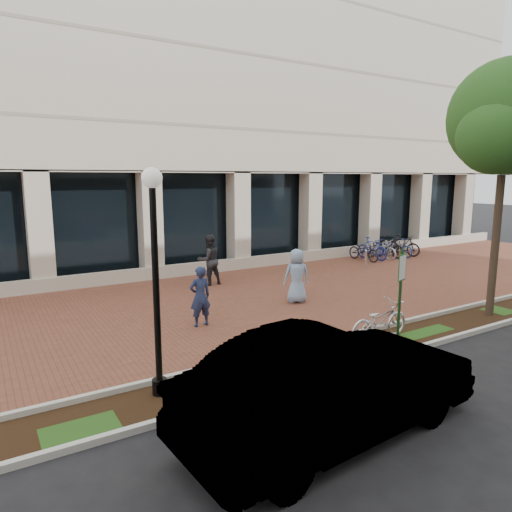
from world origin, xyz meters
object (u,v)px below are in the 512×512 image
lamppost (155,271)px  street_tree (506,125)px  pedestrian_right (297,276)px  bike_rack_cluster (384,248)px  parking_sign (401,285)px  pedestrian_left (200,296)px  bollard (366,259)px  pedestrian_mid (209,260)px  sedan_near_curb (333,383)px  locked_bicycle (379,321)px

lamppost → street_tree: 10.43m
pedestrian_right → bike_rack_cluster: size_ratio=0.48×
parking_sign → pedestrian_left: bearing=115.5°
parking_sign → bollard: size_ratio=2.77×
pedestrian_left → pedestrian_mid: 4.83m
lamppost → street_tree: size_ratio=0.58×
bollard → pedestrian_left: bearing=-160.2°
lamppost → bollard: size_ratio=4.88×
bollard → pedestrian_right: bearing=-154.1°
sedan_near_curb → parking_sign: bearing=-66.2°
parking_sign → street_tree: size_ratio=0.33×
locked_bicycle → bike_rack_cluster: bearing=-48.4°
street_tree → pedestrian_left: (-7.67, 3.46, -4.56)m
parking_sign → pedestrian_right: size_ratio=1.35×
street_tree → bike_rack_cluster: 10.72m
parking_sign → locked_bicycle: 1.19m
bollard → street_tree: bearing=-105.1°
pedestrian_right → bollard: size_ratio=2.06×
locked_bicycle → sedan_near_curb: size_ratio=0.36×
pedestrian_mid → sedan_near_curb: 10.49m
parking_sign → pedestrian_mid: (-1.02, 8.11, -0.55)m
pedestrian_mid → bike_rack_cluster: pedestrian_mid is taller
pedestrian_right → sedan_near_curb: bearing=75.5°
bike_rack_cluster → bollard: bearing=-159.4°
street_tree → pedestrian_left: size_ratio=4.33×
lamppost → street_tree: (9.97, -0.24, 3.04)m
pedestrian_right → sedan_near_curb: 7.63m
parking_sign → bike_rack_cluster: size_ratio=0.65×
street_tree → sedan_near_curb: bearing=-163.4°
locked_bicycle → pedestrian_left: pedestrian_left is taller
parking_sign → pedestrian_left: 5.14m
locked_bicycle → bike_rack_cluster: size_ratio=0.51×
lamppost → pedestrian_mid: size_ratio=2.18×
sedan_near_curb → pedestrian_left: bearing=-8.6°
lamppost → bollard: bearing=29.4°
street_tree → pedestrian_mid: street_tree is taller
pedestrian_left → pedestrian_right: size_ratio=0.95×
pedestrian_right → bollard: pedestrian_right is taller
pedestrian_right → parking_sign: bearing=103.8°
lamppost → pedestrian_left: 4.24m
pedestrian_mid → bollard: (7.22, -0.81, -0.52)m
street_tree → lamppost: bearing=178.6°
pedestrian_mid → lamppost: bearing=55.3°
lamppost → bollard: 13.70m
pedestrian_left → pedestrian_mid: pedestrian_mid is taller
bike_rack_cluster → street_tree: bearing=-126.8°
locked_bicycle → sedan_near_curb: bearing=123.8°
locked_bicycle → pedestrian_left: bearing=44.7°
lamppost → pedestrian_mid: 8.88m
parking_sign → lamppost: bearing=158.3°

